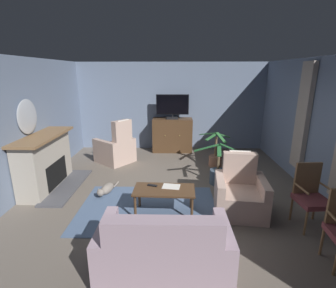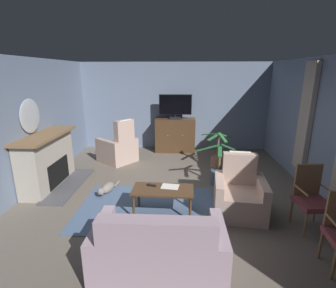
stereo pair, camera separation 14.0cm
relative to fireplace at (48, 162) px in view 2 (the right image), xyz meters
name	(u,v)px [view 2 (the right image)]	position (x,y,z in m)	size (l,w,h in m)	color
ground_plane	(169,201)	(2.60, -0.52, -0.57)	(6.36, 7.57, 0.04)	#665B51
wall_back	(174,107)	(2.60, 3.01, 0.79)	(6.36, 0.10, 2.68)	slate
wall_left	(11,131)	(-0.33, -0.52, 0.79)	(0.10, 7.57, 2.68)	slate
curtain_panel_far	(306,117)	(5.42, 0.44, 0.92)	(0.10, 0.44, 2.25)	#B2A393
rug_central	(147,208)	(2.22, -0.86, -0.54)	(2.47, 1.75, 0.01)	slate
fireplace	(48,162)	(0.00, 0.00, 0.00)	(0.93, 1.76, 1.15)	#4C4C51
wall_mirror_oval	(30,116)	(-0.25, 0.00, 0.98)	(0.06, 0.70, 0.70)	#B2B7BF
tv_cabinet	(175,136)	(2.64, 2.66, -0.06)	(1.20, 0.57, 1.02)	#352315
television	(175,106)	(2.64, 2.61, 0.86)	(0.97, 0.20, 0.73)	black
coffee_table	(163,192)	(2.52, -1.02, -0.14)	(1.06, 0.56, 0.47)	#4C331E
tv_remote	(151,185)	(2.31, -0.90, -0.07)	(0.17, 0.05, 0.02)	black
folded_newspaper	(170,186)	(2.64, -0.92, -0.08)	(0.30, 0.22, 0.01)	silver
sofa_floral	(159,251)	(2.56, -2.37, -0.24)	(1.59, 0.87, 0.91)	#AD93A3
armchair_near_window	(239,195)	(3.84, -0.90, -0.22)	(0.93, 0.92, 1.02)	#BC9E8E
armchair_facing_sofa	(118,149)	(1.11, 1.60, -0.19)	(1.18, 1.17, 1.21)	#BC9E8E
side_chair_beside_plant	(311,197)	(4.84, -1.28, -0.02)	(0.50, 0.51, 1.01)	brown
potted_plant_leafy_by_curtain	(218,175)	(3.65, 0.25, -0.33)	(1.04, 0.82, 0.93)	#3D4C5B
potted_plant_tall_palm_by_window	(217,158)	(3.77, 1.35, -0.33)	(0.76, 0.85, 0.92)	#99664C
cat	(107,188)	(1.31, -0.29, -0.45)	(0.31, 0.70, 0.21)	gray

